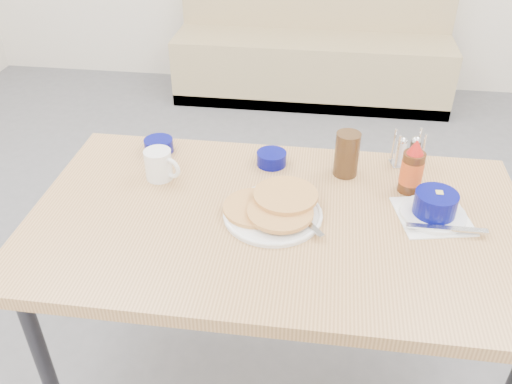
# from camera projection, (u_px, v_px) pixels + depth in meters

# --- Properties ---
(booth_bench) EXTENTS (1.90, 0.56, 1.22)m
(booth_bench) POSITION_uv_depth(u_px,v_px,m) (313.00, 48.00, 3.82)
(booth_bench) COLOR tan
(booth_bench) RESTS_ON ground
(dining_table) EXTENTS (1.40, 0.80, 0.76)m
(dining_table) POSITION_uv_depth(u_px,v_px,m) (276.00, 234.00, 1.56)
(dining_table) COLOR tan
(dining_table) RESTS_ON ground
(pancake_plate) EXTENTS (0.29, 0.28, 0.05)m
(pancake_plate) POSITION_uv_depth(u_px,v_px,m) (273.00, 209.00, 1.52)
(pancake_plate) COLOR white
(pancake_plate) RESTS_ON dining_table
(coffee_mug) EXTENTS (0.12, 0.08, 0.09)m
(coffee_mug) POSITION_uv_depth(u_px,v_px,m) (160.00, 164.00, 1.66)
(coffee_mug) COLOR white
(coffee_mug) RESTS_ON dining_table
(grits_setting) EXTENTS (0.25, 0.23, 0.08)m
(grits_setting) POSITION_uv_depth(u_px,v_px,m) (435.00, 207.00, 1.50)
(grits_setting) COLOR white
(grits_setting) RESTS_ON dining_table
(creamer_bowl) EXTENTS (0.10, 0.10, 0.04)m
(creamer_bowl) POSITION_uv_depth(u_px,v_px,m) (159.00, 145.00, 1.81)
(creamer_bowl) COLOR #040764
(creamer_bowl) RESTS_ON dining_table
(butter_bowl) EXTENTS (0.10, 0.10, 0.04)m
(butter_bowl) POSITION_uv_depth(u_px,v_px,m) (272.00, 159.00, 1.74)
(butter_bowl) COLOR #040764
(butter_bowl) RESTS_ON dining_table
(amber_tumbler) EXTENTS (0.08, 0.08, 0.14)m
(amber_tumbler) POSITION_uv_depth(u_px,v_px,m) (347.00, 154.00, 1.67)
(amber_tumbler) COLOR #3F2814
(amber_tumbler) RESTS_ON dining_table
(condiment_caddy) EXTENTS (0.11, 0.08, 0.12)m
(condiment_caddy) POSITION_uv_depth(u_px,v_px,m) (407.00, 153.00, 1.73)
(condiment_caddy) COLOR silver
(condiment_caddy) RESTS_ON dining_table
(syrup_bottle) EXTENTS (0.07, 0.07, 0.17)m
(syrup_bottle) POSITION_uv_depth(u_px,v_px,m) (412.00, 169.00, 1.59)
(syrup_bottle) COLOR #47230F
(syrup_bottle) RESTS_ON dining_table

